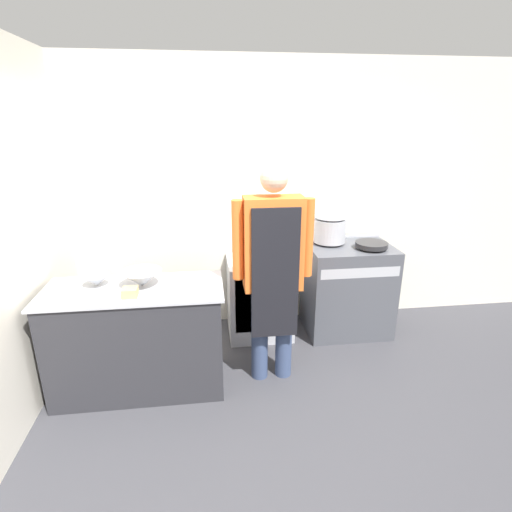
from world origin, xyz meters
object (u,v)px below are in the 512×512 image
person_cook (273,264)px  mixing_bowl (142,278)px  fridge_unit (259,297)px  stove (347,288)px  plastic_tub (130,292)px  saute_pan (371,245)px  stock_pot (330,228)px

person_cook → mixing_bowl: 1.03m
fridge_unit → person_cook: (0.00, -0.76, 0.64)m
person_cook → fridge_unit: bearing=90.2°
stove → mixing_bowl: size_ratio=3.03×
mixing_bowl → plastic_tub: 0.20m
plastic_tub → saute_pan: bearing=19.0°
stove → stock_pot: stock_pot is taller
mixing_bowl → saute_pan: 2.17m
stove → plastic_tub: plastic_tub is taller
fridge_unit → person_cook: size_ratio=0.44×
person_cook → stock_pot: (0.72, 0.82, 0.05)m
person_cook → saute_pan: 1.23m
person_cook → saute_pan: (1.07, 0.60, -0.07)m
person_cook → stock_pot: bearing=48.9°
stove → person_cook: (-0.91, -0.71, 0.57)m
person_cook → plastic_tub: bearing=-172.6°
person_cook → saute_pan: bearing=29.4°
stove → saute_pan: bearing=-33.0°
fridge_unit → stock_pot: bearing=4.6°
fridge_unit → saute_pan: size_ratio=2.56×
plastic_tub → saute_pan: size_ratio=0.35×
mixing_bowl → plastic_tub: (-0.06, -0.19, -0.03)m
plastic_tub → stock_pot: 2.05m
person_cook → plastic_tub: person_cook is taller
stove → person_cook: bearing=-141.8°
stove → mixing_bowl: (-1.93, -0.66, 0.48)m
stove → stock_pot: 0.66m
mixing_bowl → saute_pan: size_ratio=1.00×
fridge_unit → plastic_tub: size_ratio=7.37×
mixing_bowl → stock_pot: size_ratio=0.98×
fridge_unit → plastic_tub: (-1.09, -0.91, 0.52)m
fridge_unit → plastic_tub: bearing=-140.2°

